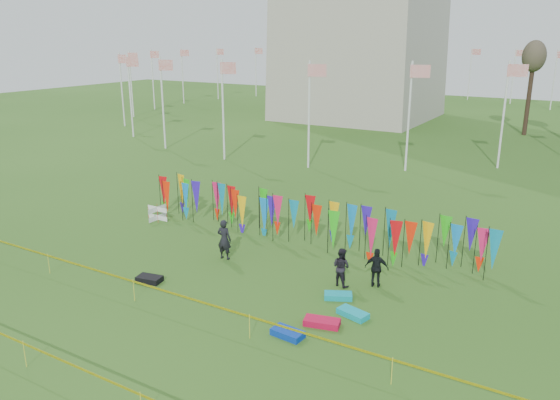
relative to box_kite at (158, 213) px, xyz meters
The scene contains 14 objects.
ground 9.87m from the box_kite, 35.33° to the right, with size 160.00×160.00×0.00m, color #295117.
flagpole_ring 42.86m from the box_kite, 98.01° to the left, with size 57.40×56.16×8.00m.
banner_row 8.47m from the box_kite, ahead, with size 18.64×0.64×2.22m.
caution_tape_near 10.93m from the box_kite, 44.26° to the right, with size 26.00×0.02×0.90m.
caution_tape_far 14.74m from the box_kite, 57.91° to the right, with size 26.00×0.02×0.90m.
box_kite is the anchor object (origin of this frame).
person_left 6.89m from the box_kite, 21.54° to the right, with size 0.68×0.50×1.86m, color black.
person_mid 12.31m from the box_kite, 11.03° to the right, with size 0.78×0.48×1.60m, color black.
person_right 13.46m from the box_kite, ahead, with size 0.95×0.54×1.62m, color black.
kite_bag_turquoise 12.95m from the box_kite, 15.52° to the right, with size 1.06×0.53×0.21m, color #0BA1AD.
kite_bag_blue 13.98m from the box_kite, 29.38° to the right, with size 1.10×0.57×0.23m, color #0A36AD.
kite_bag_red 14.03m from the box_kite, 23.61° to the right, with size 1.25×0.57×0.23m, color red.
kite_bag_black 7.97m from the box_kite, 49.64° to the right, with size 1.02×0.59×0.24m, color black.
kite_bag_teal 14.24m from the box_kite, 18.28° to the right, with size 1.13×0.54×0.22m, color #0DA6B7.
Camera 1 is at (12.21, -15.29, 9.72)m, focal length 35.00 mm.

